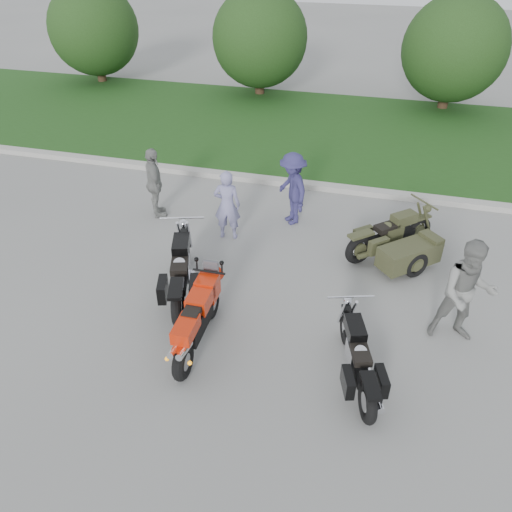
% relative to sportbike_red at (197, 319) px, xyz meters
% --- Properties ---
extents(ground, '(80.00, 80.00, 0.00)m').
position_rel_sportbike_red_xyz_m(ground, '(0.47, 0.36, -0.58)').
color(ground, '#959590').
rests_on(ground, ground).
extents(curb, '(60.00, 0.30, 0.15)m').
position_rel_sportbike_red_xyz_m(curb, '(0.47, 6.36, -0.51)').
color(curb, '#ABA9A1').
rests_on(curb, ground).
extents(grass_strip, '(60.00, 8.00, 0.14)m').
position_rel_sportbike_red_xyz_m(grass_strip, '(0.47, 10.51, -0.51)').
color(grass_strip, '#23521C').
rests_on(grass_strip, ground).
extents(tree_far_left, '(3.60, 3.60, 4.00)m').
position_rel_sportbike_red_xyz_m(tree_far_left, '(-9.53, 13.86, 1.61)').
color(tree_far_left, '#3F2B1C').
rests_on(tree_far_left, ground).
extents(tree_mid_left, '(3.60, 3.60, 4.00)m').
position_rel_sportbike_red_xyz_m(tree_mid_left, '(-2.53, 13.86, 1.61)').
color(tree_mid_left, '#3F2B1C').
rests_on(tree_mid_left, ground).
extents(tree_mid_right, '(3.60, 3.60, 4.00)m').
position_rel_sportbike_red_xyz_m(tree_mid_right, '(4.47, 13.86, 1.61)').
color(tree_mid_right, '#3F2B1C').
rests_on(tree_mid_right, ground).
extents(sportbike_red, '(0.36, 2.09, 0.99)m').
position_rel_sportbike_red_xyz_m(sportbike_red, '(0.00, 0.00, 0.00)').
color(sportbike_red, black).
rests_on(sportbike_red, ground).
extents(cruiser_left, '(0.96, 2.43, 0.96)m').
position_rel_sportbike_red_xyz_m(cruiser_left, '(-0.77, 1.22, -0.09)').
color(cruiser_left, black).
rests_on(cruiser_left, ground).
extents(cruiser_right, '(0.84, 2.13, 0.84)m').
position_rel_sportbike_red_xyz_m(cruiser_right, '(2.65, -0.09, -0.15)').
color(cruiser_right, black).
rests_on(cruiser_right, ground).
extents(cruiser_sidecar, '(1.96, 2.02, 0.88)m').
position_rel_sportbike_red_xyz_m(cruiser_sidecar, '(3.17, 3.35, -0.17)').
color(cruiser_sidecar, black).
rests_on(cruiser_sidecar, ground).
extents(person_stripe, '(0.63, 0.46, 1.61)m').
position_rel_sportbike_red_xyz_m(person_stripe, '(-0.57, 3.45, 0.22)').
color(person_stripe, '#8785B5').
rests_on(person_stripe, ground).
extents(person_grey, '(1.01, 0.83, 1.92)m').
position_rel_sportbike_red_xyz_m(person_grey, '(4.20, 1.35, 0.38)').
color(person_grey, gray).
rests_on(person_grey, ground).
extents(person_denim, '(1.18, 1.28, 1.72)m').
position_rel_sportbike_red_xyz_m(person_denim, '(0.67, 4.47, 0.28)').
color(person_denim, navy).
rests_on(person_denim, ground).
extents(person_back, '(0.88, 1.07, 1.70)m').
position_rel_sportbike_red_xyz_m(person_back, '(-2.51, 3.95, 0.27)').
color(person_back, gray).
rests_on(person_back, ground).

